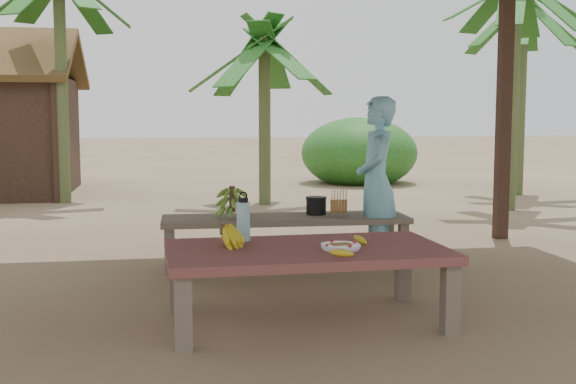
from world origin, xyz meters
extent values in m
plane|color=brown|center=(0.00, 0.00, 0.00)|extent=(80.00, 80.00, 0.00)
cube|color=black|center=(2.80, 2.30, 1.35)|extent=(0.13, 0.13, 2.70)
cube|color=brown|center=(-0.75, -1.00, 0.22)|extent=(0.10, 0.10, 0.44)
cube|color=brown|center=(0.89, -0.95, 0.22)|extent=(0.10, 0.10, 0.44)
cube|color=brown|center=(-0.78, -0.16, 0.22)|extent=(0.10, 0.10, 0.44)
cube|color=brown|center=(0.86, -0.11, 0.22)|extent=(0.10, 0.10, 0.44)
cube|color=maroon|center=(0.05, -0.56, 0.47)|extent=(1.83, 1.05, 0.06)
cube|color=brown|center=(-0.82, 1.03, 0.20)|extent=(0.08, 0.08, 0.40)
cube|color=brown|center=(1.24, 0.98, 0.20)|extent=(0.08, 0.08, 0.40)
cube|color=brown|center=(-0.81, 1.49, 0.20)|extent=(0.08, 0.08, 0.40)
cube|color=brown|center=(1.25, 1.44, 0.20)|extent=(0.08, 0.08, 0.40)
cube|color=brown|center=(0.21, 1.24, 0.42)|extent=(2.21, 0.65, 0.05)
cylinder|color=white|center=(0.26, -0.66, 0.51)|extent=(0.24, 0.24, 0.01)
cylinder|color=white|center=(0.26, -0.66, 0.52)|extent=(0.26, 0.26, 0.02)
cube|color=brown|center=(0.26, -0.66, 0.53)|extent=(0.14, 0.11, 0.02)
ellipsoid|color=yellow|center=(0.21, -0.91, 0.52)|extent=(0.16, 0.06, 0.04)
ellipsoid|color=yellow|center=(0.44, -0.46, 0.52)|extent=(0.09, 0.17, 0.04)
cylinder|color=#3EA3C3|center=(-0.32, -0.23, 0.63)|extent=(0.09, 0.09, 0.26)
cylinder|color=black|center=(-0.32, -0.23, 0.78)|extent=(0.07, 0.07, 0.03)
torus|color=black|center=(-0.32, -0.23, 0.81)|extent=(0.06, 0.01, 0.06)
cylinder|color=black|center=(0.51, 1.32, 0.53)|extent=(0.18, 0.18, 0.16)
imported|color=#74C0DC|center=(1.03, 1.14, 0.76)|extent=(0.47, 0.62, 1.52)
cylinder|color=#596638|center=(4.02, 4.52, 1.64)|extent=(0.18, 0.18, 3.27)
cylinder|color=#596638|center=(0.64, 5.75, 1.25)|extent=(0.18, 0.18, 2.51)
cylinder|color=#596638|center=(-2.40, 6.49, 1.77)|extent=(0.18, 0.18, 3.54)
cylinder|color=#596638|center=(5.08, 6.35, 1.62)|extent=(0.18, 0.18, 3.25)
camera|label=1|loc=(-0.83, -5.09, 1.35)|focal=45.00mm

